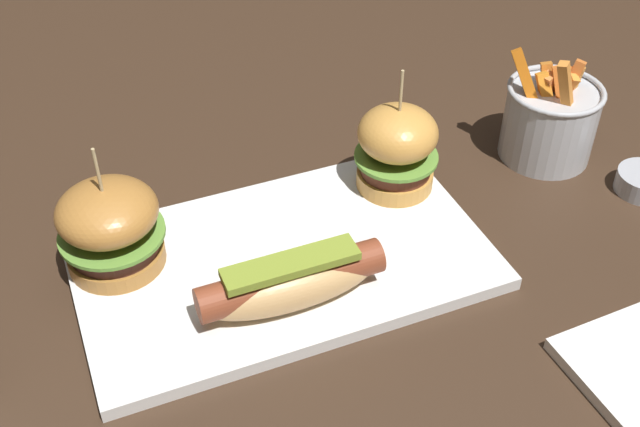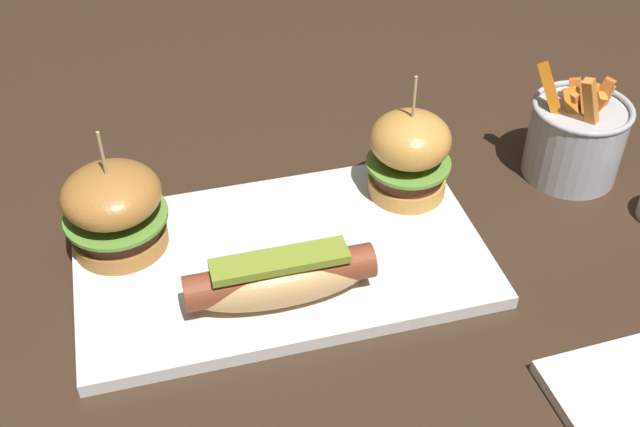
{
  "view_description": "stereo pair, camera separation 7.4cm",
  "coord_description": "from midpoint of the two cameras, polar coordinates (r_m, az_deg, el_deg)",
  "views": [
    {
      "loc": [
        -0.18,
        -0.52,
        0.53
      ],
      "look_at": [
        0.04,
        0.0,
        0.05
      ],
      "focal_mm": 44.11,
      "sensor_mm": 36.0,
      "label": 1
    },
    {
      "loc": [
        -0.11,
        -0.55,
        0.53
      ],
      "look_at": [
        0.04,
        0.0,
        0.05
      ],
      "focal_mm": 44.11,
      "sensor_mm": 36.0,
      "label": 2
    }
  ],
  "objects": [
    {
      "name": "fries_bucket",
      "position": [
        0.9,
        20.33,
        5.13
      ],
      "size": [
        0.11,
        0.11,
        0.13
      ],
      "color": "#B7BABF",
      "rests_on": "ground"
    },
    {
      "name": "ground_plane",
      "position": [
        0.77,
        -0.06,
        -3.7
      ],
      "size": [
        3.0,
        3.0,
        0.0
      ],
      "primitive_type": "plane",
      "color": "#382619"
    },
    {
      "name": "slider_left",
      "position": [
        0.75,
        -12.02,
        0.21
      ],
      "size": [
        0.1,
        0.1,
        0.13
      ],
      "color": "#B07434",
      "rests_on": "platter_main"
    },
    {
      "name": "platter_main",
      "position": [
        0.76,
        -0.06,
        -3.32
      ],
      "size": [
        0.39,
        0.23,
        0.01
      ],
      "primitive_type": "cube",
      "color": "white",
      "rests_on": "ground"
    },
    {
      "name": "hot_dog",
      "position": [
        0.69,
        0.15,
        -4.92
      ],
      "size": [
        0.17,
        0.05,
        0.05
      ],
      "color": "tan",
      "rests_on": "platter_main"
    },
    {
      "name": "slider_right",
      "position": [
        0.81,
        9.1,
        4.16
      ],
      "size": [
        0.09,
        0.09,
        0.14
      ],
      "color": "gold",
      "rests_on": "platter_main"
    }
  ]
}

